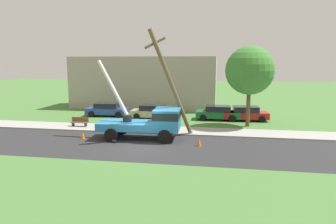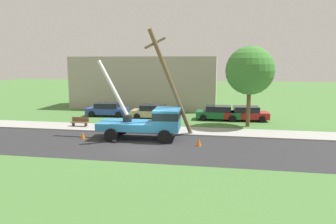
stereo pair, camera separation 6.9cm
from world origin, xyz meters
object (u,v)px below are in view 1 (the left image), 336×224
object	(u,v)px
leaning_utility_pole	(171,83)
parked_sedan_red	(245,113)
parked_sedan_green	(218,113)
traffic_cone_ahead	(199,142)
traffic_cone_behind	(83,135)
parked_sedan_blue	(107,109)
utility_truck	(150,121)
roadside_tree_near	(250,71)
parked_sedan_tan	(153,112)
park_bench	(80,122)

from	to	relation	value
leaning_utility_pole	parked_sedan_red	bearing A→B (deg)	52.54
parked_sedan_green	parked_sedan_red	world-z (taller)	same
traffic_cone_ahead	parked_sedan_red	distance (m)	10.97
leaning_utility_pole	parked_sedan_green	xyz separation A→B (m)	(3.54, 8.05, -3.52)
traffic_cone_behind	parked_sedan_blue	distance (m)	10.03
utility_truck	traffic_cone_ahead	xyz separation A→B (m)	(3.82, -1.37, -1.13)
leaning_utility_pole	roadside_tree_near	xyz separation A→B (m)	(6.24, 5.32, 0.81)
parked_sedan_blue	parked_sedan_tan	bearing A→B (deg)	-7.07
traffic_cone_ahead	parked_sedan_tan	xyz separation A→B (m)	(-5.50, 9.70, 0.43)
traffic_cone_ahead	park_bench	size ratio (longest dim) A/B	0.35
utility_truck	roadside_tree_near	world-z (taller)	roadside_tree_near
utility_truck	traffic_cone_behind	xyz separation A→B (m)	(-5.10, -0.89, -1.13)
utility_truck	parked_sedan_blue	world-z (taller)	utility_truck
traffic_cone_behind	parked_sedan_red	size ratio (longest dim) A/B	0.12
utility_truck	traffic_cone_behind	distance (m)	5.30
parked_sedan_blue	parked_sedan_red	xyz separation A→B (m)	(14.58, -0.10, 0.00)
parked_sedan_red	park_bench	distance (m)	16.03
traffic_cone_ahead	leaning_utility_pole	bearing A→B (deg)	138.18
parked_sedan_green	parked_sedan_red	xyz separation A→B (m)	(2.71, 0.09, 0.00)
utility_truck	leaning_utility_pole	world-z (taller)	leaning_utility_pole
leaning_utility_pole	parked_sedan_tan	world-z (taller)	leaning_utility_pole
parked_sedan_tan	park_bench	xyz separation A→B (m)	(-5.53, -5.30, -0.25)
utility_truck	traffic_cone_ahead	bearing A→B (deg)	-19.76
traffic_cone_behind	traffic_cone_ahead	bearing A→B (deg)	-3.07
traffic_cone_ahead	parked_sedan_red	size ratio (longest dim) A/B	0.12
traffic_cone_behind	parked_sedan_tan	distance (m)	9.85
traffic_cone_ahead	parked_sedan_blue	distance (m)	14.87
park_bench	utility_truck	bearing A→B (deg)	-22.82
traffic_cone_ahead	park_bench	bearing A→B (deg)	158.23
utility_truck	park_bench	size ratio (longest dim) A/B	4.29
parked_sedan_red	roadside_tree_near	xyz separation A→B (m)	(-0.01, -2.83, 4.33)
traffic_cone_behind	parked_sedan_blue	world-z (taller)	parked_sedan_blue
leaning_utility_pole	park_bench	xyz separation A→B (m)	(-8.69, 2.31, -3.77)
leaning_utility_pole	parked_sedan_tan	size ratio (longest dim) A/B	1.88
leaning_utility_pole	traffic_cone_ahead	xyz separation A→B (m)	(2.34, -2.09, -3.95)
utility_truck	parked_sedan_tan	size ratio (longest dim) A/B	1.56
leaning_utility_pole	parked_sedan_green	distance (m)	9.48
traffic_cone_behind	utility_truck	bearing A→B (deg)	9.94
parked_sedan_blue	roadside_tree_near	xyz separation A→B (m)	(14.57, -2.94, 4.33)
parked_sedan_green	roadside_tree_near	bearing A→B (deg)	-45.39
utility_truck	leaning_utility_pole	xyz separation A→B (m)	(1.48, 0.72, 2.82)
parked_sedan_tan	leaning_utility_pole	bearing A→B (deg)	-67.48
parked_sedan_red	park_bench	xyz separation A→B (m)	(-14.93, -5.84, -0.25)
parked_sedan_green	roadside_tree_near	size ratio (longest dim) A/B	0.61
park_bench	parked_sedan_green	bearing A→B (deg)	25.17
traffic_cone_behind	park_bench	xyz separation A→B (m)	(-2.10, 3.93, 0.18)
leaning_utility_pole	traffic_cone_behind	world-z (taller)	leaning_utility_pole
leaning_utility_pole	parked_sedan_red	world-z (taller)	leaning_utility_pole
parked_sedan_red	roadside_tree_near	bearing A→B (deg)	-90.12
leaning_utility_pole	parked_sedan_blue	xyz separation A→B (m)	(-8.33, 8.25, -3.52)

